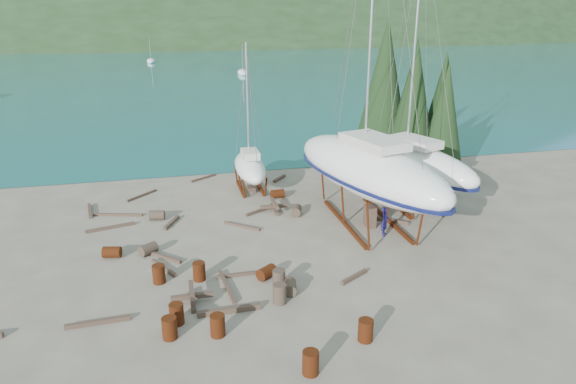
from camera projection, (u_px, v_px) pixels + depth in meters
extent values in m
plane|color=#675E51|center=(287.00, 257.00, 26.07)|extent=(600.00, 600.00, 0.00)
plane|color=#186E7B|center=(169.00, 32.00, 315.02)|extent=(700.00, 700.00, 0.00)
ellipsoid|color=black|center=(168.00, 32.00, 319.60)|extent=(800.00, 360.00, 110.00)
cube|color=beige|center=(6.00, 40.00, 186.51)|extent=(6.00, 5.00, 4.00)
cube|color=#A54C2D|center=(5.00, 32.00, 185.58)|extent=(6.60, 5.60, 1.60)
cube|color=beige|center=(121.00, 39.00, 195.29)|extent=(6.00, 5.00, 4.00)
cube|color=#A54C2D|center=(120.00, 31.00, 194.37)|extent=(6.60, 5.60, 1.60)
cube|color=beige|center=(250.00, 37.00, 206.28)|extent=(6.00, 5.00, 4.00)
cube|color=#A54C2D|center=(250.00, 30.00, 205.35)|extent=(6.60, 5.60, 1.60)
cylinder|color=black|center=(408.00, 162.00, 39.55)|extent=(0.36, 0.36, 1.60)
cone|color=black|center=(414.00, 97.00, 37.89)|extent=(3.60, 3.60, 8.40)
cylinder|color=black|center=(439.00, 170.00, 38.09)|extent=(0.36, 0.36, 1.36)
cone|color=black|center=(445.00, 113.00, 36.68)|extent=(3.06, 3.06, 7.14)
cylinder|color=black|center=(380.00, 155.00, 41.02)|extent=(0.36, 0.36, 1.84)
cone|color=black|center=(385.00, 83.00, 39.11)|extent=(4.14, 4.14, 9.66)
cylinder|color=black|center=(437.00, 158.00, 41.16)|extent=(0.36, 0.36, 1.44)
cone|color=black|center=(443.00, 101.00, 39.66)|extent=(3.24, 3.24, 7.56)
ellipsoid|color=white|center=(243.00, 73.00, 101.52)|extent=(2.00, 5.00, 1.40)
cylinder|color=silver|center=(242.00, 58.00, 100.57)|extent=(0.08, 0.08, 5.00)
ellipsoid|color=white|center=(151.00, 61.00, 125.09)|extent=(2.00, 5.00, 1.40)
cylinder|color=silver|center=(150.00, 49.00, 124.14)|extent=(0.08, 0.08, 5.00)
ellipsoid|color=white|center=(368.00, 169.00, 29.31)|extent=(7.07, 13.62, 3.05)
cube|color=#0D1344|center=(371.00, 191.00, 29.07)|extent=(0.85, 2.34, 1.00)
cube|color=silver|center=(374.00, 142.00, 28.12)|extent=(3.04, 4.33, 0.50)
cube|color=#5F2710|center=(344.00, 222.00, 30.07)|extent=(0.18, 7.19, 0.20)
cube|color=#5F2710|center=(386.00, 218.00, 30.66)|extent=(0.18, 7.19, 0.20)
cube|color=brown|center=(370.00, 216.00, 29.59)|extent=(0.50, 0.80, 1.24)
ellipsoid|color=white|center=(409.00, 163.00, 32.72)|extent=(6.53, 10.91, 2.48)
cube|color=#0D1344|center=(412.00, 177.00, 32.50)|extent=(0.89, 1.86, 1.00)
cube|color=silver|center=(415.00, 142.00, 31.74)|extent=(2.68, 3.54, 0.50)
cylinder|color=silver|center=(415.00, 37.00, 30.66)|extent=(0.14, 0.14, 12.61)
cube|color=#5F2710|center=(391.00, 202.00, 33.34)|extent=(0.18, 5.78, 0.20)
cube|color=#5F2710|center=(421.00, 199.00, 33.81)|extent=(0.18, 5.78, 0.20)
cube|color=brown|center=(410.00, 198.00, 32.97)|extent=(0.50, 0.80, 0.93)
ellipsoid|color=white|center=(250.00, 168.00, 35.48)|extent=(1.95, 6.19, 1.59)
cube|color=#0D1344|center=(251.00, 174.00, 35.31)|extent=(0.25, 1.11, 1.00)
cube|color=silver|center=(250.00, 154.00, 34.85)|extent=(1.07, 1.86, 0.50)
cylinder|color=silver|center=(247.00, 100.00, 34.23)|extent=(0.14, 0.14, 7.42)
cube|color=#5F2710|center=(241.00, 189.00, 35.82)|extent=(0.18, 3.40, 0.20)
cube|color=#5F2710|center=(260.00, 187.00, 36.12)|extent=(0.18, 3.40, 0.20)
cube|color=brown|center=(251.00, 189.00, 35.67)|extent=(0.50, 0.80, 0.30)
imported|color=navy|center=(385.00, 221.00, 28.38)|extent=(0.66, 0.71, 1.62)
cylinder|color=#5F2710|center=(170.00, 328.00, 19.45)|extent=(0.58, 0.58, 0.88)
cylinder|color=#2D2823|center=(290.00, 287.00, 22.64)|extent=(0.75, 0.98, 0.58)
cylinder|color=#5F2710|center=(112.00, 252.00, 25.93)|extent=(0.99, 0.76, 0.58)
cylinder|color=#5F2710|center=(311.00, 363.00, 17.53)|extent=(0.58, 0.58, 0.88)
cylinder|color=#5F2710|center=(278.00, 194.00, 34.23)|extent=(0.89, 0.60, 0.58)
cylinder|color=#2D2823|center=(279.00, 279.00, 23.01)|extent=(0.58, 0.58, 0.88)
cylinder|color=#5F2710|center=(366.00, 330.00, 19.31)|extent=(0.58, 0.58, 0.88)
cylinder|color=#5F2710|center=(159.00, 274.00, 23.46)|extent=(0.58, 0.58, 0.88)
cylinder|color=#2D2823|center=(157.00, 215.00, 30.64)|extent=(0.97, 0.73, 0.58)
cylinder|color=#5F2710|center=(177.00, 314.00, 20.36)|extent=(0.58, 0.58, 0.88)
cylinder|color=#2D2823|center=(296.00, 210.00, 31.38)|extent=(0.84, 1.02, 0.58)
cylinder|color=#5F2710|center=(267.00, 272.00, 23.92)|extent=(1.05, 0.99, 0.58)
cylinder|color=#5F2710|center=(218.00, 325.00, 19.62)|extent=(0.58, 0.58, 0.88)
cylinder|color=#5F2710|center=(199.00, 271.00, 23.70)|extent=(0.58, 0.58, 0.88)
cylinder|color=#2D2823|center=(148.00, 249.00, 26.26)|extent=(1.05, 0.99, 0.58)
cylinder|color=#2D2823|center=(280.00, 294.00, 21.81)|extent=(0.58, 0.58, 0.88)
cube|color=brown|center=(142.00, 195.00, 34.57)|extent=(1.94, 1.94, 0.14)
cube|color=brown|center=(392.00, 221.00, 30.33)|extent=(1.72, 1.27, 0.19)
cube|color=brown|center=(90.00, 211.00, 31.86)|extent=(0.53, 2.37, 0.19)
cube|color=brown|center=(249.00, 273.00, 24.27)|extent=(3.12, 0.15, 0.15)
cube|color=brown|center=(166.00, 257.00, 25.83)|extent=(1.57, 1.55, 0.17)
cube|color=brown|center=(227.00, 286.00, 23.14)|extent=(0.47, 2.89, 0.16)
cube|color=brown|center=(279.00, 179.00, 38.00)|extent=(1.22, 1.38, 0.19)
cube|color=brown|center=(354.00, 277.00, 23.93)|extent=(1.63, 1.08, 0.17)
cube|color=brown|center=(172.00, 223.00, 30.06)|extent=(0.99, 1.83, 0.19)
cube|color=brown|center=(204.00, 178.00, 38.19)|extent=(1.98, 1.46, 0.15)
cube|color=brown|center=(262.00, 210.00, 32.05)|extent=(2.26, 1.50, 0.16)
cube|color=brown|center=(242.00, 226.00, 29.63)|extent=(1.91, 1.65, 0.15)
cube|color=brown|center=(164.00, 268.00, 24.79)|extent=(1.19, 1.97, 0.17)
cube|color=brown|center=(98.00, 322.00, 20.42)|extent=(2.50, 0.31, 0.18)
cube|color=brown|center=(118.00, 215.00, 31.29)|extent=(2.97, 0.94, 0.15)
cube|color=brown|center=(229.00, 310.00, 21.20)|extent=(2.65, 0.28, 0.23)
cube|color=brown|center=(110.00, 227.00, 29.43)|extent=(2.71, 0.86, 0.16)
cube|color=brown|center=(192.00, 300.00, 21.95)|extent=(0.20, 1.80, 0.20)
cube|color=brown|center=(192.00, 296.00, 21.89)|extent=(1.80, 0.20, 0.20)
cube|color=brown|center=(192.00, 292.00, 21.82)|extent=(0.20, 1.80, 0.20)
cube|color=brown|center=(275.00, 209.00, 32.07)|extent=(0.20, 1.80, 0.20)
cube|color=brown|center=(274.00, 206.00, 32.00)|extent=(1.80, 0.20, 0.20)
cube|color=brown|center=(274.00, 203.00, 31.94)|extent=(0.20, 1.80, 0.20)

